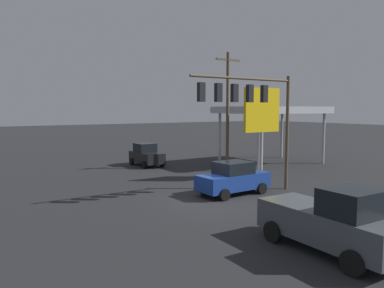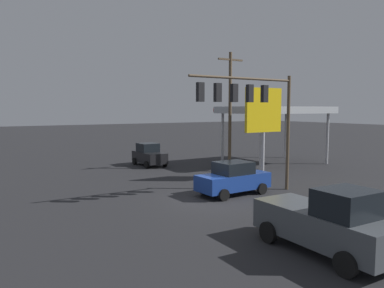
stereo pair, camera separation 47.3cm
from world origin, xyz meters
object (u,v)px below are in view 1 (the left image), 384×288
Objects in this scene: pickup_parked at (333,222)px; price_sign at (262,113)px; traffic_signal_assembly at (250,102)px; hatchback_crossing at (146,155)px; utility_pole at (228,108)px; sedan_waiting at (233,178)px.

price_sign is at bearing 148.30° from pickup_parked.
traffic_signal_assembly reaches higher than hatchback_crossing.
utility_pole reaches higher than traffic_signal_assembly.
pickup_parked is at bearing -9.83° from hatchback_crossing.
hatchback_crossing is at bearing 172.44° from pickup_parked.
pickup_parked is at bearing 70.39° from sedan_waiting.
price_sign is (0.75, 4.85, -0.38)m from utility_pole.
pickup_parked reaches higher than hatchback_crossing.
price_sign is at bearing -152.61° from sedan_waiting.
traffic_signal_assembly is 14.10m from hatchback_crossing.
pickup_parked is 21.90m from hatchback_crossing.
utility_pole is at bearing 41.77° from hatchback_crossing.
utility_pole is 1.48× the size of price_sign.
price_sign is at bearing 21.10° from hatchback_crossing.
price_sign is 1.23× the size of pickup_parked.
pickup_parked reaches higher than sedan_waiting.
price_sign is at bearing -140.61° from traffic_signal_assembly.
traffic_signal_assembly reaches higher than price_sign.
hatchback_crossing is (4.90, -5.26, -4.12)m from utility_pole.
traffic_signal_assembly is at bearing 39.39° from price_sign.
price_sign reaches higher than sedan_waiting.
traffic_signal_assembly reaches higher than pickup_parked.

